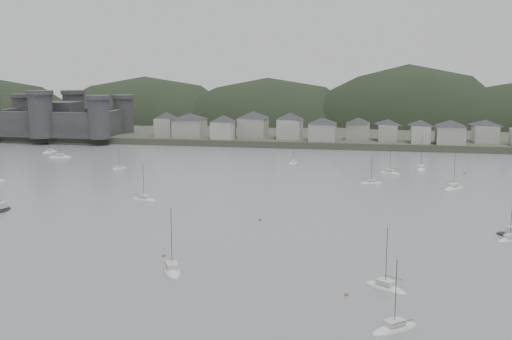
# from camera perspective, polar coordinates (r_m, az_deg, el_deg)

# --- Properties ---
(ground) EXTENTS (900.00, 900.00, 0.00)m
(ground) POSITION_cam_1_polar(r_m,az_deg,el_deg) (109.82, -7.79, -9.39)
(ground) COLOR slate
(ground) RESTS_ON ground
(far_shore_land) EXTENTS (900.00, 250.00, 3.00)m
(far_shore_land) POSITION_cam_1_polar(r_m,az_deg,el_deg) (396.07, 6.26, 4.45)
(far_shore_land) COLOR #383D2D
(far_shore_land) RESTS_ON ground
(forested_ridge) EXTENTS (851.55, 103.94, 102.57)m
(forested_ridge) POSITION_cam_1_polar(r_m,az_deg,el_deg) (371.64, 6.62, 2.14)
(forested_ridge) COLOR black
(forested_ridge) RESTS_ON ground
(castle) EXTENTS (66.00, 43.00, 20.00)m
(castle) POSITION_cam_1_polar(r_m,az_deg,el_deg) (318.93, -17.79, 4.59)
(castle) COLOR #313133
(castle) RESTS_ON far_shore_land
(waterfront_town) EXTENTS (451.48, 28.46, 12.92)m
(waterfront_town) POSITION_cam_1_polar(r_m,az_deg,el_deg) (283.16, 14.51, 3.71)
(waterfront_town) COLOR gray
(waterfront_town) RESTS_ON far_shore_land
(sailboat_lead) EXTENTS (6.38, 9.25, 12.16)m
(sailboat_lead) POSITION_cam_1_polar(r_m,az_deg,el_deg) (110.45, -7.75, -9.18)
(sailboat_lead) COLOR silver
(sailboat_lead) RESTS_ON ground
(moored_fleet) EXTENTS (264.27, 166.16, 13.18)m
(moored_fleet) POSITION_cam_1_polar(r_m,az_deg,el_deg) (174.62, -2.19, -2.19)
(moored_fleet) COLOR silver
(moored_fleet) RESTS_ON ground
(motor_launch_far) EXTENTS (3.04, 7.73, 3.83)m
(motor_launch_far) POSITION_cam_1_polar(r_m,az_deg,el_deg) (166.39, -22.48, -3.44)
(motor_launch_far) COLOR black
(motor_launch_far) RESTS_ON ground
(mooring_buoys) EXTENTS (188.21, 130.44, 0.70)m
(mooring_buoys) POSITION_cam_1_polar(r_m,az_deg,el_deg) (157.44, -0.41, -3.47)
(mooring_buoys) COLOR #AD6139
(mooring_buoys) RESTS_ON ground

